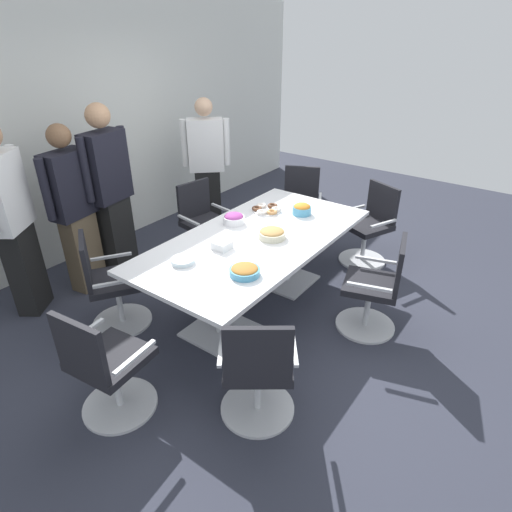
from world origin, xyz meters
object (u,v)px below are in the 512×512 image
at_px(conference_table, 256,249).
at_px(office_chair_5, 106,369).
at_px(person_standing_1, 74,209).
at_px(snack_bowl_cookies, 272,233).
at_px(snack_bowl_chips_orange, 302,209).
at_px(donut_platter, 267,209).
at_px(office_chair_1, 369,229).
at_px(plate_stack, 183,261).
at_px(office_chair_0, 376,291).
at_px(office_chair_4, 110,287).
at_px(office_chair_3, 204,227).
at_px(office_chair_6, 258,373).
at_px(person_standing_0, 11,219).
at_px(person_standing_3, 207,164).
at_px(office_chair_2, 300,209).
at_px(person_standing_2, 110,191).
at_px(snack_bowl_candy_mix, 234,219).
at_px(snack_bowl_pretzels, 245,271).
at_px(napkin_pile, 222,245).

relative_size(conference_table, office_chair_5, 2.64).
bearing_deg(person_standing_1, snack_bowl_cookies, 105.28).
height_order(snack_bowl_chips_orange, donut_platter, snack_bowl_chips_orange).
xyz_separation_m(office_chair_1, plate_stack, (-2.26, 0.71, 0.37)).
height_order(office_chair_0, snack_bowl_chips_orange, office_chair_0).
distance_m(office_chair_4, plate_stack, 0.82).
distance_m(office_chair_3, office_chair_5, 2.37).
height_order(person_standing_1, snack_bowl_cookies, person_standing_1).
bearing_deg(office_chair_6, person_standing_0, 148.20).
distance_m(office_chair_0, person_standing_3, 2.83).
bearing_deg(office_chair_5, donut_platter, 89.51).
bearing_deg(office_chair_6, office_chair_2, 78.96).
height_order(person_standing_3, donut_platter, person_standing_3).
height_order(office_chair_1, snack_bowl_chips_orange, office_chair_1).
relative_size(person_standing_0, donut_platter, 5.75).
bearing_deg(office_chair_5, office_chair_4, 134.68).
bearing_deg(office_chair_4, person_standing_1, -165.41).
height_order(snack_bowl_cookies, snack_bowl_chips_orange, snack_bowl_chips_orange).
bearing_deg(office_chair_1, office_chair_3, 57.61).
distance_m(person_standing_2, snack_bowl_cookies, 1.78).
distance_m(office_chair_4, person_standing_0, 1.06).
distance_m(snack_bowl_candy_mix, snack_bowl_pretzels, 0.99).
relative_size(office_chair_1, snack_bowl_candy_mix, 4.29).
bearing_deg(napkin_pile, snack_bowl_pretzels, -118.95).
xyz_separation_m(office_chair_4, office_chair_6, (-0.09, -1.70, 0.00)).
xyz_separation_m(office_chair_2, snack_bowl_pretzels, (-2.16, -0.77, 0.38)).
relative_size(office_chair_0, office_chair_2, 1.00).
bearing_deg(office_chair_0, snack_bowl_pretzels, 124.34).
distance_m(office_chair_0, office_chair_5, 2.31).
bearing_deg(snack_bowl_chips_orange, donut_platter, 113.82).
height_order(person_standing_0, napkin_pile, person_standing_0).
height_order(person_standing_0, donut_platter, person_standing_0).
relative_size(person_standing_0, napkin_pile, 12.64).
distance_m(snack_bowl_chips_orange, plate_stack, 1.49).
distance_m(office_chair_3, snack_bowl_chips_orange, 1.23).
bearing_deg(snack_bowl_pretzels, office_chair_0, -39.42).
bearing_deg(donut_platter, napkin_pile, -169.59).
xyz_separation_m(office_chair_1, snack_bowl_cookies, (-1.44, 0.38, 0.39)).
bearing_deg(office_chair_5, person_standing_2, 132.85).
height_order(office_chair_0, snack_bowl_cookies, office_chair_0).
xyz_separation_m(office_chair_3, snack_bowl_chips_orange, (0.28, -1.13, 0.40)).
relative_size(office_chair_6, snack_bowl_chips_orange, 4.69).
bearing_deg(office_chair_3, person_standing_1, -16.96).
relative_size(office_chair_3, snack_bowl_chips_orange, 4.69).
bearing_deg(office_chair_6, office_chair_1, 60.41).
bearing_deg(person_standing_2, office_chair_2, 140.69).
bearing_deg(person_standing_1, conference_table, 104.93).
relative_size(office_chair_5, person_standing_2, 0.49).
distance_m(office_chair_3, snack_bowl_pretzels, 1.78).
bearing_deg(snack_bowl_cookies, person_standing_1, 115.17).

